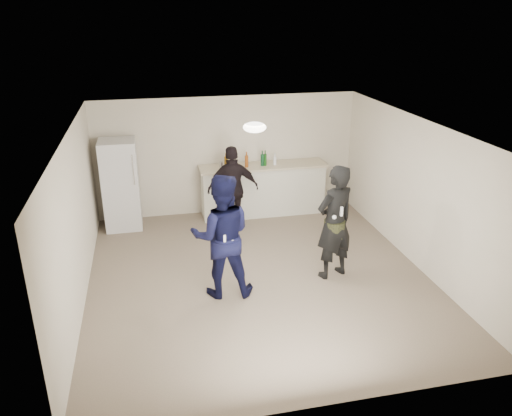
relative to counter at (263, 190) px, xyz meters
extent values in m
plane|color=#6B5B4C|center=(-0.70, -2.67, -0.53)|extent=(6.00, 6.00, 0.00)
plane|color=silver|center=(-0.70, -2.67, 1.98)|extent=(6.00, 6.00, 0.00)
plane|color=beige|center=(-0.70, 0.33, 0.72)|extent=(6.00, 0.00, 6.00)
plane|color=beige|center=(-0.70, -5.67, 0.72)|extent=(6.00, 0.00, 6.00)
plane|color=beige|center=(-3.45, -2.67, 0.72)|extent=(0.00, 6.00, 6.00)
plane|color=beige|center=(2.05, -2.67, 0.72)|extent=(0.00, 6.00, 6.00)
cube|color=beige|center=(0.00, 0.00, 0.00)|extent=(2.60, 0.56, 1.05)
cube|color=#BFB194|center=(0.00, 0.00, 0.55)|extent=(2.68, 0.64, 0.04)
cube|color=silver|center=(-2.92, -0.07, 0.38)|extent=(0.70, 0.70, 1.80)
cylinder|color=white|center=(-2.64, -0.44, 0.78)|extent=(0.02, 0.02, 0.60)
ellipsoid|color=white|center=(-0.70, -2.37, 1.93)|extent=(0.36, 0.36, 0.16)
cylinder|color=#B1B1B5|center=(-0.90, -0.14, 0.65)|extent=(0.08, 0.08, 0.17)
imported|color=#0F1140|center=(-1.35, -3.03, 0.45)|extent=(1.03, 0.85, 1.94)
imported|color=black|center=(0.50, -2.88, 0.43)|extent=(0.81, 0.67, 1.92)
cylinder|color=#363D1B|center=(0.50, -2.88, 0.32)|extent=(0.34, 0.34, 0.28)
imported|color=black|center=(-0.77, -0.68, 0.33)|extent=(1.02, 0.44, 1.72)
cube|color=white|center=(-1.35, -3.31, 0.53)|extent=(0.04, 0.04, 0.15)
sphere|color=white|center=(-1.23, -3.28, 0.45)|extent=(0.07, 0.07, 0.07)
cube|color=silver|center=(0.50, -3.13, 0.72)|extent=(0.04, 0.04, 0.15)
sphere|color=silver|center=(0.40, -3.10, 0.62)|extent=(0.07, 0.07, 0.07)
cylinder|color=#164C15|center=(0.03, -0.04, 0.69)|extent=(0.06, 0.06, 0.25)
cylinder|color=#956415|center=(-0.78, 0.06, 0.67)|extent=(0.08, 0.08, 0.21)
cylinder|color=#954615|center=(-0.37, -0.06, 0.69)|extent=(0.07, 0.07, 0.24)
cylinder|color=#124123|center=(-0.03, -0.04, 0.69)|extent=(0.07, 0.07, 0.24)
cylinder|color=white|center=(0.25, -0.03, 0.65)|extent=(0.07, 0.07, 0.17)
camera|label=1|loc=(-2.31, -9.77, 3.63)|focal=35.00mm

